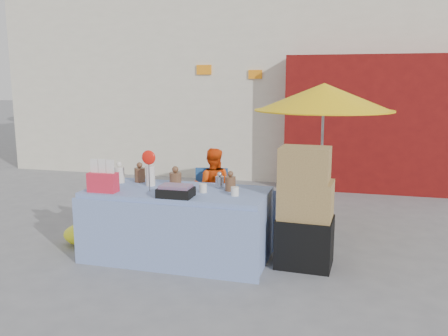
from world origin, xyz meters
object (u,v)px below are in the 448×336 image
(umbrella, at_px, (324,98))
(box_stack, at_px, (305,212))
(chair_left, at_px, (210,211))
(market_table, at_px, (177,223))
(chair_right, at_px, (296,217))
(vendor_orange, at_px, (213,187))
(vendor_beige, at_px, (298,189))

(umbrella, xyz_separation_m, box_stack, (-0.09, -1.40, -1.25))
(umbrella, height_order, box_stack, umbrella)
(chair_left, xyz_separation_m, box_stack, (1.46, -1.12, 0.39))
(market_table, relative_size, chair_right, 2.61)
(chair_left, xyz_separation_m, vendor_orange, (0.00, 0.13, 0.32))
(chair_left, xyz_separation_m, umbrella, (1.55, 0.28, 1.64))
(market_table, bearing_deg, box_stack, 5.80)
(chair_right, relative_size, vendor_beige, 0.69)
(vendor_beige, bearing_deg, chair_left, -2.66)
(vendor_orange, bearing_deg, umbrella, 176.74)
(chair_left, relative_size, box_stack, 0.61)
(chair_left, relative_size, umbrella, 0.41)
(vendor_beige, height_order, box_stack, box_stack)
(chair_left, bearing_deg, box_stack, -46.17)
(chair_right, height_order, vendor_orange, vendor_orange)
(chair_right, height_order, vendor_beige, vendor_beige)
(chair_right, distance_m, vendor_orange, 1.30)
(market_table, distance_m, vendor_beige, 1.90)
(umbrella, relative_size, box_stack, 1.50)
(market_table, bearing_deg, vendor_beige, 47.63)
(vendor_beige, bearing_deg, chair_right, 80.18)
(chair_left, height_order, vendor_beige, vendor_beige)
(vendor_orange, distance_m, box_stack, 1.92)
(vendor_beige, height_order, umbrella, umbrella)
(vendor_beige, bearing_deg, umbrella, -162.22)
(box_stack, bearing_deg, chair_right, 100.65)
(umbrella, bearing_deg, vendor_orange, -174.47)
(chair_left, relative_size, vendor_orange, 0.73)
(chair_left, bearing_deg, market_table, -100.99)
(chair_left, relative_size, vendor_beige, 0.69)
(vendor_orange, distance_m, umbrella, 2.04)
(chair_left, height_order, umbrella, umbrella)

